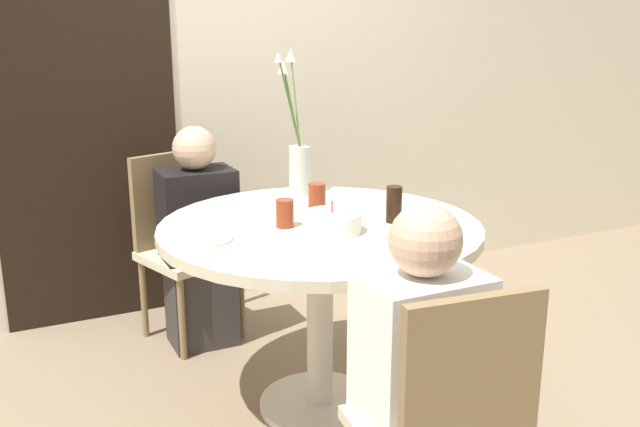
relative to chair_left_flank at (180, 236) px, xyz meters
The scene contains 14 objects.
ground_plane 1.11m from the chair_left_flank, 72.06° to the right, with size 16.00×16.00×0.00m, color #89755B.
wall_back 0.94m from the chair_left_flank, 52.59° to the left, with size 8.00×0.05×2.60m.
doorway_panel 0.73m from the chair_left_flank, 133.87° to the left, with size 0.90×0.01×2.05m.
dining_table 1.00m from the chair_left_flank, 72.06° to the right, with size 1.23×1.23×0.78m.
chair_left_flank is the anchor object (origin of this frame).
chair_far_back 1.94m from the chair_left_flank, 83.86° to the right, with size 0.44×0.44×0.90m.
birthday_cake 1.14m from the chair_left_flank, 74.26° to the right, with size 0.21×0.21×0.12m.
flower_vase 0.79m from the chair_left_flank, 48.35° to the right, with size 0.19×0.25×0.63m.
side_plate 1.00m from the chair_left_flank, 99.39° to the right, with size 0.22×0.22×0.01m.
drink_glass_0 1.23m from the chair_left_flank, 61.30° to the right, with size 0.06×0.06×0.14m.
drink_glass_1 0.99m from the chair_left_flank, 79.64° to the right, with size 0.07×0.07×0.11m.
drink_glass_2 0.90m from the chair_left_flank, 62.60° to the right, with size 0.07×0.07×0.11m.
person_boy 0.16m from the chair_left_flank, 72.06° to the right, with size 0.34×0.24×1.06m.
person_guest 1.78m from the chair_left_flank, 82.80° to the right, with size 0.34×0.24×1.06m.
Camera 1 is at (-1.11, -2.34, 1.53)m, focal length 40.00 mm.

